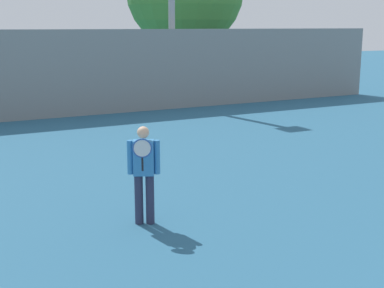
# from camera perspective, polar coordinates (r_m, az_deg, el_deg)

# --- Properties ---
(tennis_player) EXTENTS (0.51, 0.49, 1.64)m
(tennis_player) POSITION_cam_1_polar(r_m,az_deg,el_deg) (8.70, -5.16, -2.81)
(tennis_player) COLOR #282D47
(tennis_player) RESTS_ON ground_plane
(back_fence) EXTENTS (25.21, 0.06, 3.08)m
(back_fence) POSITION_cam_1_polar(r_m,az_deg,el_deg) (19.91, -9.41, 7.55)
(back_fence) COLOR gray
(back_fence) RESTS_ON ground_plane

